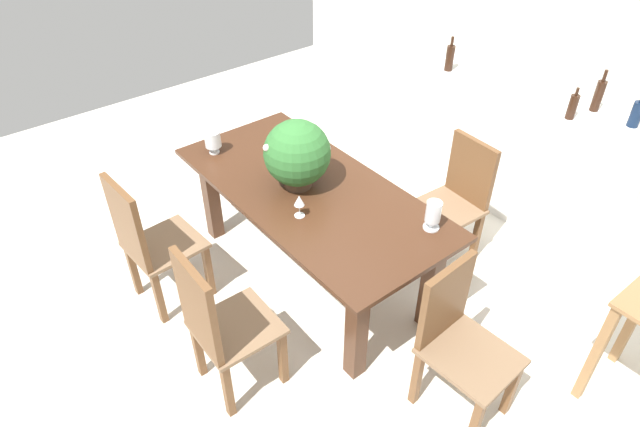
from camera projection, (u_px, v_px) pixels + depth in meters
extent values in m
plane|color=silver|center=(307.00, 276.00, 4.03)|extent=(7.04, 7.04, 0.00)
cube|color=silver|center=(558.00, 22.00, 4.50)|extent=(6.40, 0.10, 2.60)
cube|color=#422616|center=(310.00, 191.00, 3.58)|extent=(1.97, 0.93, 0.03)
cube|color=#422616|center=(211.00, 197.00, 4.18)|extent=(0.10, 0.10, 0.73)
cube|color=#422616|center=(357.00, 331.00, 3.15)|extent=(0.10, 0.10, 0.73)
cube|color=#422616|center=(279.00, 168.00, 4.49)|extent=(0.10, 0.10, 0.73)
cube|color=#422616|center=(431.00, 283.00, 3.46)|extent=(0.10, 0.10, 0.73)
cube|color=brown|center=(475.00, 425.00, 2.85)|extent=(0.05, 0.05, 0.44)
cube|color=brown|center=(512.00, 387.00, 3.03)|extent=(0.05, 0.05, 0.44)
cube|color=brown|center=(417.00, 377.00, 3.08)|extent=(0.05, 0.05, 0.44)
cube|color=brown|center=(454.00, 345.00, 3.26)|extent=(0.05, 0.05, 0.44)
cube|color=brown|center=(471.00, 356.00, 2.91)|extent=(0.49, 0.44, 0.03)
cube|color=brown|center=(445.00, 301.00, 2.88)|extent=(0.06, 0.38, 0.48)
cube|color=brown|center=(283.00, 357.00, 3.19)|extent=(0.04, 0.04, 0.44)
cube|color=brown|center=(251.00, 320.00, 3.41)|extent=(0.04, 0.04, 0.44)
cube|color=brown|center=(228.00, 390.00, 3.02)|extent=(0.04, 0.04, 0.44)
cube|color=brown|center=(198.00, 349.00, 3.23)|extent=(0.04, 0.04, 0.44)
cube|color=brown|center=(237.00, 327.00, 3.07)|extent=(0.43, 0.45, 0.03)
cube|color=brown|center=(197.00, 307.00, 2.80)|extent=(0.39, 0.05, 0.56)
cube|color=brown|center=(209.00, 271.00, 3.76)|extent=(0.05, 0.05, 0.44)
cube|color=brown|center=(182.00, 245.00, 3.96)|extent=(0.05, 0.05, 0.44)
cube|color=brown|center=(159.00, 298.00, 3.56)|extent=(0.05, 0.05, 0.44)
cube|color=brown|center=(133.00, 269.00, 3.76)|extent=(0.05, 0.05, 0.44)
cube|color=brown|center=(165.00, 245.00, 3.62)|extent=(0.45, 0.47, 0.03)
cube|color=brown|center=(127.00, 224.00, 3.33)|extent=(0.39, 0.06, 0.55)
cube|color=brown|center=(406.00, 231.00, 4.08)|extent=(0.05, 0.05, 0.44)
cube|color=brown|center=(439.00, 257.00, 3.86)|extent=(0.05, 0.05, 0.44)
cube|color=brown|center=(443.00, 213.00, 4.26)|extent=(0.05, 0.05, 0.44)
cube|color=brown|center=(476.00, 237.00, 4.04)|extent=(0.05, 0.05, 0.44)
cube|color=brown|center=(445.00, 209.00, 3.92)|extent=(0.44, 0.48, 0.03)
cube|color=brown|center=(471.00, 170.00, 3.86)|extent=(0.38, 0.06, 0.48)
cylinder|color=#4C3828|center=(297.00, 180.00, 3.58)|extent=(0.18, 0.18, 0.09)
sphere|color=#2D662D|center=(297.00, 153.00, 3.45)|extent=(0.43, 0.43, 0.43)
sphere|color=silver|center=(269.00, 145.00, 3.38)|extent=(0.04, 0.04, 0.04)
sphere|color=silver|center=(267.00, 148.00, 3.35)|extent=(0.05, 0.05, 0.05)
sphere|color=silver|center=(318.00, 162.00, 3.43)|extent=(0.05, 0.05, 0.05)
sphere|color=silver|center=(268.00, 146.00, 3.44)|extent=(0.05, 0.05, 0.05)
sphere|color=silver|center=(327.00, 148.00, 3.50)|extent=(0.05, 0.05, 0.05)
sphere|color=silver|center=(290.00, 134.00, 3.53)|extent=(0.05, 0.05, 0.05)
cylinder|color=silver|center=(214.00, 152.00, 3.92)|extent=(0.07, 0.07, 0.01)
cylinder|color=silver|center=(214.00, 149.00, 3.91)|extent=(0.03, 0.03, 0.04)
cylinder|color=silver|center=(213.00, 139.00, 3.86)|extent=(0.11, 0.11, 0.11)
cylinder|color=silver|center=(431.00, 227.00, 3.26)|extent=(0.10, 0.10, 0.01)
cylinder|color=silver|center=(432.00, 223.00, 3.24)|extent=(0.03, 0.03, 0.05)
cylinder|color=silver|center=(434.00, 212.00, 3.19)|extent=(0.09, 0.09, 0.13)
cylinder|color=silver|center=(300.00, 215.00, 3.35)|extent=(0.06, 0.06, 0.00)
cylinder|color=silver|center=(299.00, 210.00, 3.33)|extent=(0.01, 0.01, 0.08)
cone|color=silver|center=(299.00, 200.00, 3.28)|extent=(0.06, 0.06, 0.07)
cube|color=silver|center=(525.00, 152.00, 4.46)|extent=(1.97, 0.58, 0.96)
cylinder|color=black|center=(598.00, 96.00, 3.94)|extent=(0.06, 0.06, 0.22)
cylinder|color=black|center=(605.00, 76.00, 3.84)|extent=(0.02, 0.02, 0.08)
cylinder|color=black|center=(572.00, 107.00, 3.86)|extent=(0.06, 0.06, 0.18)
cylinder|color=black|center=(577.00, 92.00, 3.79)|extent=(0.02, 0.02, 0.06)
cylinder|color=#0F1E38|center=(636.00, 114.00, 3.77)|extent=(0.08, 0.08, 0.18)
cylinder|color=black|center=(450.00, 58.00, 4.50)|extent=(0.07, 0.07, 0.20)
cylinder|color=black|center=(452.00, 41.00, 4.42)|extent=(0.02, 0.02, 0.08)
cube|color=olive|center=(596.00, 354.00, 3.01)|extent=(0.05, 0.05, 0.75)
cube|color=olive|center=(634.00, 318.00, 3.22)|extent=(0.05, 0.05, 0.75)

